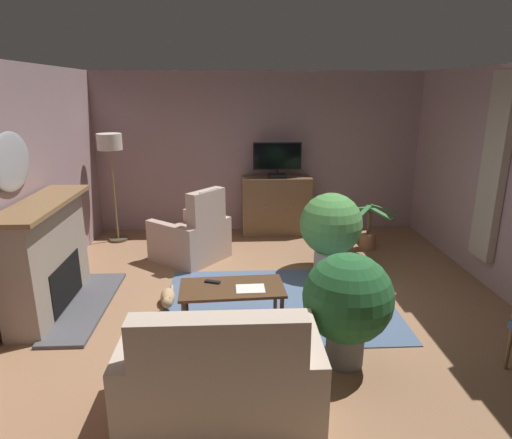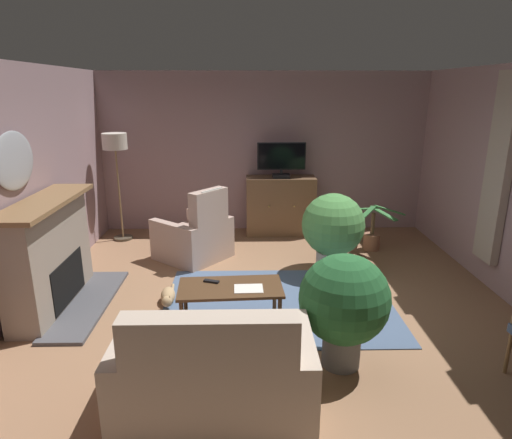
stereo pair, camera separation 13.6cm
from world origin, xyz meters
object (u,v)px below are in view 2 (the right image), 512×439
(tv_remote, at_px, (211,281))
(potted_plant_leafy_by_curtain, at_px, (333,228))
(fireplace, at_px, (51,257))
(armchair_beside_cabinet, at_px, (195,237))
(wall_mirror_oval, at_px, (14,161))
(potted_plant_on_hearth_side, at_px, (344,302))
(tv_cabinet, at_px, (280,207))
(coffee_table, at_px, (230,291))
(cat, at_px, (168,296))
(sofa_floral, at_px, (215,378))
(potted_plant_small_fern_corner, at_px, (372,235))
(folded_newspaper, at_px, (249,289))
(floor_lamp, at_px, (116,152))
(television, at_px, (281,159))

(tv_remote, height_order, potted_plant_leafy_by_curtain, potted_plant_leafy_by_curtain)
(fireplace, distance_m, armchair_beside_cabinet, 2.12)
(wall_mirror_oval, height_order, potted_plant_on_hearth_side, wall_mirror_oval)
(fireplace, height_order, armchair_beside_cabinet, fireplace)
(wall_mirror_oval, bearing_deg, tv_cabinet, 40.77)
(coffee_table, height_order, cat, coffee_table)
(potted_plant_leafy_by_curtain, relative_size, potted_plant_on_hearth_side, 1.03)
(coffee_table, relative_size, sofa_floral, 0.74)
(potted_plant_small_fern_corner, bearing_deg, cat, -148.59)
(sofa_floral, bearing_deg, potted_plant_small_fern_corner, 58.83)
(folded_newspaper, xyz_separation_m, sofa_floral, (-0.27, -1.32, -0.13))
(potted_plant_on_hearth_side, distance_m, floor_lamp, 4.80)
(fireplace, distance_m, potted_plant_small_fern_corner, 4.65)
(wall_mirror_oval, distance_m, armchair_beside_cabinet, 2.68)
(potted_plant_small_fern_corner, bearing_deg, folded_newspaper, -129.54)
(armchair_beside_cabinet, height_order, floor_lamp, floor_lamp)
(cat, bearing_deg, floor_lamp, 116.17)
(fireplace, distance_m, tv_remote, 1.93)
(floor_lamp, bearing_deg, coffee_table, -56.39)
(cat, xyz_separation_m, floor_lamp, (-1.18, 2.39, 1.40))
(potted_plant_small_fern_corner, bearing_deg, floor_lamp, 171.84)
(potted_plant_small_fern_corner, bearing_deg, armchair_beside_cabinet, -173.18)
(television, bearing_deg, sofa_floral, -100.55)
(folded_newspaper, height_order, potted_plant_leafy_by_curtain, potted_plant_leafy_by_curtain)
(television, height_order, cat, television)
(fireplace, relative_size, tv_remote, 10.51)
(armchair_beside_cabinet, height_order, potted_plant_on_hearth_side, armchair_beside_cabinet)
(fireplace, bearing_deg, sofa_floral, -43.34)
(folded_newspaper, relative_size, potted_plant_leafy_by_curtain, 0.27)
(tv_cabinet, distance_m, armchair_beside_cabinet, 1.82)
(tv_cabinet, bearing_deg, television, -90.00)
(potted_plant_on_hearth_side, xyz_separation_m, cat, (-1.82, 1.26, -0.55))
(wall_mirror_oval, bearing_deg, floor_lamp, 80.91)
(tv_remote, height_order, sofa_floral, sofa_floral)
(fireplace, height_order, floor_lamp, floor_lamp)
(cat, bearing_deg, tv_remote, -37.31)
(tv_cabinet, height_order, coffee_table, tv_cabinet)
(tv_remote, relative_size, armchair_beside_cabinet, 0.13)
(tv_cabinet, xyz_separation_m, television, (-0.00, -0.05, 0.85))
(folded_newspaper, height_order, potted_plant_small_fern_corner, potted_plant_small_fern_corner)
(television, distance_m, cat, 3.27)
(tv_remote, bearing_deg, potted_plant_leafy_by_curtain, 59.75)
(folded_newspaper, xyz_separation_m, potted_plant_on_hearth_side, (0.85, -0.66, 0.17))
(cat, bearing_deg, folded_newspaper, -31.91)
(potted_plant_small_fern_corner, bearing_deg, potted_plant_leafy_by_curtain, -133.28)
(tv_remote, height_order, armchair_beside_cabinet, armchair_beside_cabinet)
(potted_plant_small_fern_corner, xyz_separation_m, potted_plant_on_hearth_side, (-1.13, -3.06, 0.40))
(potted_plant_small_fern_corner, distance_m, potted_plant_on_hearth_side, 3.29)
(potted_plant_on_hearth_side, distance_m, cat, 2.28)
(tv_cabinet, height_order, armchair_beside_cabinet, armchair_beside_cabinet)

